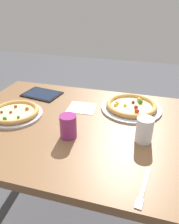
{
  "coord_description": "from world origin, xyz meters",
  "views": [
    {
      "loc": [
        0.37,
        -0.95,
        1.36
      ],
      "look_at": [
        0.07,
        0.08,
        0.78
      ],
      "focal_mm": 35.59,
      "sensor_mm": 36.0,
      "label": 1
    }
  ],
  "objects_px": {
    "pizza_near": "(15,113)",
    "fork": "(143,189)",
    "tablet": "(42,94)",
    "drink_cup_colored": "(68,126)",
    "pizza_far": "(131,106)",
    "water_cup_clear": "(144,130)"
  },
  "relations": [
    {
      "from": "drink_cup_colored",
      "to": "fork",
      "type": "relative_size",
      "value": 0.56
    },
    {
      "from": "pizza_near",
      "to": "fork",
      "type": "distance_m",
      "value": 0.8
    },
    {
      "from": "pizza_near",
      "to": "fork",
      "type": "xyz_separation_m",
      "value": [
        0.73,
        -0.34,
        -0.02
      ]
    },
    {
      "from": "water_cup_clear",
      "to": "fork",
      "type": "relative_size",
      "value": 0.59
    },
    {
      "from": "pizza_near",
      "to": "drink_cup_colored",
      "type": "distance_m",
      "value": 0.38
    },
    {
      "from": "pizza_near",
      "to": "fork",
      "type": "relative_size",
      "value": 1.49
    },
    {
      "from": "pizza_near",
      "to": "fork",
      "type": "height_order",
      "value": "pizza_near"
    },
    {
      "from": "water_cup_clear",
      "to": "tablet",
      "type": "xyz_separation_m",
      "value": [
        -0.69,
        0.35,
        -0.06
      ]
    },
    {
      "from": "drink_cup_colored",
      "to": "pizza_near",
      "type": "bearing_deg",
      "value": 163.44
    },
    {
      "from": "pizza_far",
      "to": "drink_cup_colored",
      "type": "relative_size",
      "value": 3.12
    },
    {
      "from": "pizza_near",
      "to": "fork",
      "type": "bearing_deg",
      "value": -25.03
    },
    {
      "from": "drink_cup_colored",
      "to": "pizza_far",
      "type": "bearing_deg",
      "value": 54.88
    },
    {
      "from": "pizza_far",
      "to": "water_cup_clear",
      "type": "relative_size",
      "value": 2.97
    },
    {
      "from": "pizza_near",
      "to": "water_cup_clear",
      "type": "bearing_deg",
      "value": -3.69
    },
    {
      "from": "pizza_near",
      "to": "water_cup_clear",
      "type": "xyz_separation_m",
      "value": [
        0.71,
        -0.05,
        0.04
      ]
    },
    {
      "from": "fork",
      "to": "tablet",
      "type": "bearing_deg",
      "value": 138.15
    },
    {
      "from": "fork",
      "to": "tablet",
      "type": "xyz_separation_m",
      "value": [
        -0.71,
        0.64,
        0.0
      ]
    },
    {
      "from": "pizza_near",
      "to": "water_cup_clear",
      "type": "relative_size",
      "value": 2.54
    },
    {
      "from": "pizza_far",
      "to": "water_cup_clear",
      "type": "bearing_deg",
      "value": -73.37
    },
    {
      "from": "pizza_near",
      "to": "tablet",
      "type": "distance_m",
      "value": 0.3
    },
    {
      "from": "pizza_near",
      "to": "pizza_far",
      "type": "height_order",
      "value": "pizza_far"
    },
    {
      "from": "drink_cup_colored",
      "to": "water_cup_clear",
      "type": "height_order",
      "value": "water_cup_clear"
    }
  ]
}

